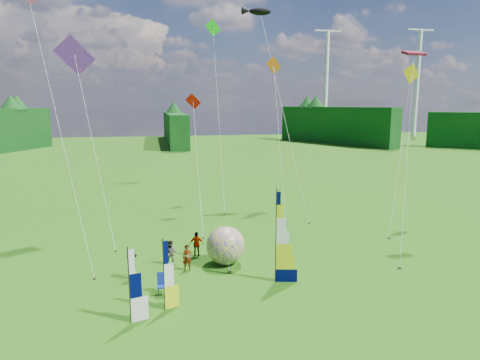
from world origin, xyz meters
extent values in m
plane|color=#2C8210|center=(0.00, 0.00, 0.00)|extent=(220.00, 220.00, 0.00)
sphere|color=#2B1BAA|center=(-1.47, 6.01, 1.16)|extent=(2.81, 2.81, 2.32)
imported|color=#66594C|center=(-3.81, 5.47, 0.76)|extent=(0.58, 0.40, 1.53)
imported|color=#66594C|center=(-4.70, 6.49, 0.76)|extent=(0.80, 0.53, 1.51)
imported|color=#66594C|center=(-6.89, 4.81, 0.76)|extent=(0.57, 1.04, 1.53)
imported|color=#66594C|center=(-3.03, 7.72, 0.79)|extent=(0.98, 0.56, 1.58)
camera|label=1|loc=(-5.59, -18.22, 9.59)|focal=32.00mm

